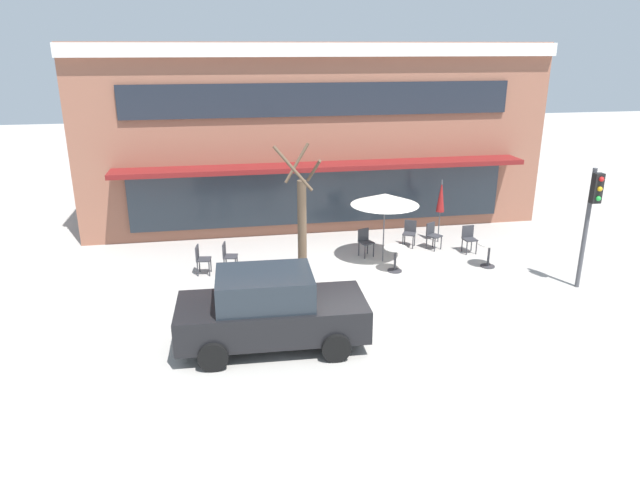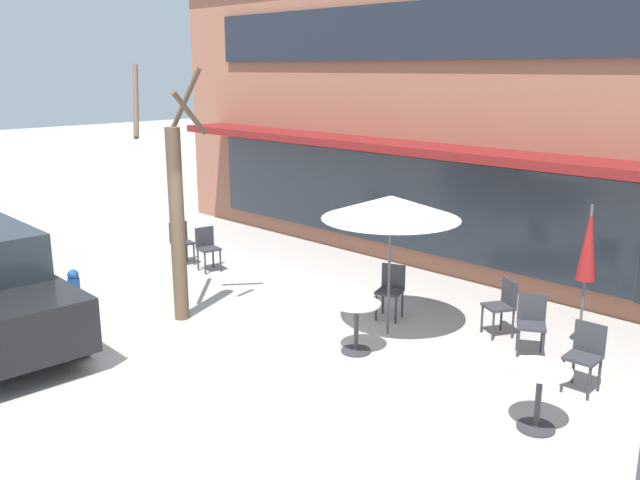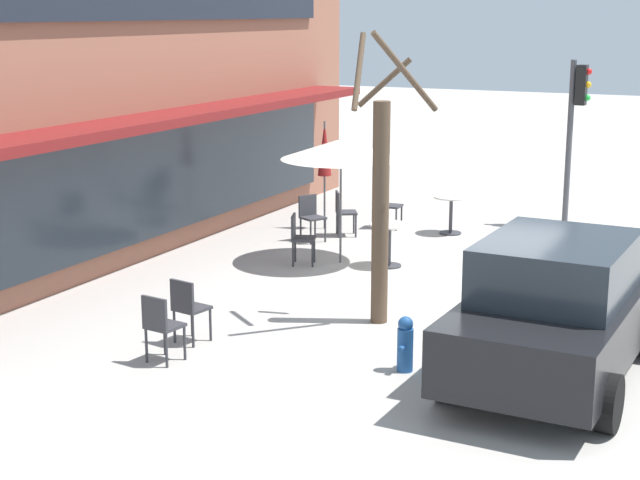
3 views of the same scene
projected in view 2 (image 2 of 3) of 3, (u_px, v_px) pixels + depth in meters
name	position (u px, v px, depth m)	size (l,w,h in m)	color
ground_plane	(189.00, 360.00, 9.65)	(80.00, 80.00, 0.00)	#ADA8A0
building_facade	(544.00, 101.00, 15.66)	(16.65, 9.10, 6.58)	#935B47
cafe_table_near_wall	(539.00, 388.00, 7.69)	(0.70, 0.70, 0.76)	#333338
cafe_table_streetside	(356.00, 319.00, 9.81)	(0.70, 0.70, 0.76)	#333338
patio_umbrella_green_folded	(391.00, 207.00, 10.12)	(2.10, 2.10, 2.20)	#4C4C51
patio_umbrella_cream_folded	(588.00, 244.00, 9.56)	(0.28, 0.28, 2.20)	#4C4C51
cafe_chair_0	(531.00, 320.00, 9.72)	(0.55, 0.55, 0.89)	#333338
cafe_chair_1	(207.00, 245.00, 13.82)	(0.47, 0.47, 0.89)	#333338
cafe_chair_2	(586.00, 352.00, 8.64)	(0.42, 0.42, 0.89)	#333338
cafe_chair_3	(391.00, 287.00, 11.19)	(0.52, 0.52, 0.89)	#333338
cafe_chair_4	(503.00, 303.00, 10.44)	(0.54, 0.54, 0.89)	#333338
cafe_chair_5	(181.00, 240.00, 14.28)	(0.45, 0.45, 0.89)	#333338
street_tree	(176.00, 213.00, 10.82)	(1.25, 1.24, 4.11)	brown
fire_hydrant	(74.00, 289.00, 11.63)	(0.36, 0.20, 0.71)	#1E4C8C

